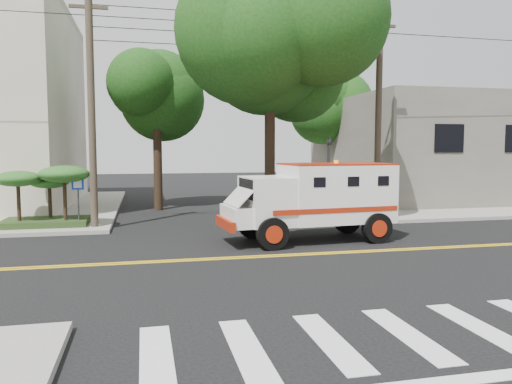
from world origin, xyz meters
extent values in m
plane|color=black|center=(0.00, 0.00, 0.00)|extent=(100.00, 100.00, 0.00)
cube|color=gray|center=(13.50, 13.50, 0.07)|extent=(17.00, 17.00, 0.15)
cube|color=#5E5A51|center=(15.00, 14.00, 3.15)|extent=(14.00, 12.00, 6.00)
cylinder|color=#382D23|center=(-5.60, 6.00, 4.50)|extent=(0.28, 0.28, 9.00)
cylinder|color=#382D23|center=(6.30, 6.20, 4.50)|extent=(0.28, 0.28, 9.00)
cylinder|color=black|center=(1.50, 6.50, 3.50)|extent=(0.44, 0.44, 7.00)
sphere|color=#103D11|center=(1.50, 6.50, 7.00)|extent=(5.32, 5.32, 5.32)
sphere|color=#103D11|center=(2.64, 5.74, 7.57)|extent=(4.56, 4.56, 4.56)
cylinder|color=black|center=(-3.00, 12.00, 2.80)|extent=(0.44, 0.44, 5.60)
sphere|color=#103D11|center=(-3.00, 12.00, 5.60)|extent=(3.92, 3.92, 3.92)
sphere|color=#103D11|center=(-2.16, 11.44, 6.02)|extent=(3.36, 3.36, 3.36)
cylinder|color=black|center=(8.50, 16.00, 2.97)|extent=(0.44, 0.44, 5.95)
sphere|color=#103D11|center=(8.50, 16.00, 5.95)|extent=(4.20, 4.20, 4.20)
sphere|color=#103D11|center=(9.40, 15.40, 6.40)|extent=(3.60, 3.60, 3.60)
cylinder|color=#3F3F42|center=(3.80, 5.60, 1.80)|extent=(0.12, 0.12, 3.60)
imported|color=#3F3F42|center=(3.80, 5.60, 3.15)|extent=(0.15, 0.18, 0.90)
cylinder|color=#3F3F42|center=(-6.20, 6.20, 1.00)|extent=(0.06, 0.06, 2.00)
cube|color=#0C33A5|center=(-6.20, 6.14, 1.80)|extent=(0.45, 0.03, 0.45)
cube|color=#1E3314|center=(-7.50, 6.80, 0.27)|extent=(3.20, 2.00, 0.24)
cylinder|color=black|center=(-8.40, 6.50, 1.15)|extent=(0.14, 0.14, 1.52)
ellipsoid|color=#16491A|center=(-8.40, 6.50, 2.00)|extent=(1.73, 1.73, 0.60)
cylinder|color=black|center=(-7.40, 7.20, 1.07)|extent=(0.14, 0.14, 1.36)
ellipsoid|color=#16491A|center=(-7.40, 7.20, 1.83)|extent=(1.55, 1.55, 0.54)
cylinder|color=black|center=(-6.70, 6.30, 1.23)|extent=(0.14, 0.14, 1.68)
ellipsoid|color=#16491A|center=(-6.70, 6.30, 2.17)|extent=(1.91, 1.91, 0.66)
cube|color=silver|center=(2.73, 2.13, 1.62)|extent=(3.78, 2.44, 1.94)
cube|color=silver|center=(0.24, 1.91, 1.43)|extent=(1.65, 2.16, 1.57)
cube|color=black|center=(-0.47, 1.85, 1.85)|extent=(0.19, 1.57, 0.65)
cube|color=silver|center=(-0.72, 1.83, 0.97)|extent=(0.99, 1.92, 0.65)
cube|color=maroon|center=(-1.18, 1.79, 0.74)|extent=(0.34, 2.00, 0.32)
cube|color=maroon|center=(2.73, 2.13, 2.62)|extent=(3.78, 2.44, 0.06)
cylinder|color=black|center=(0.15, 0.86, 0.51)|extent=(1.04, 0.38, 1.02)
cylinder|color=black|center=(-0.03, 2.93, 0.51)|extent=(1.04, 0.38, 1.02)
cylinder|color=black|center=(3.84, 1.19, 0.51)|extent=(1.04, 0.38, 1.02)
cylinder|color=black|center=(3.66, 3.25, 0.51)|extent=(1.04, 0.38, 1.02)
imported|color=gray|center=(5.50, 7.41, 1.06)|extent=(0.69, 0.47, 1.83)
imported|color=gray|center=(5.50, 7.68, 0.95)|extent=(0.99, 0.96, 1.60)
camera|label=1|loc=(-3.74, -13.96, 3.16)|focal=35.00mm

